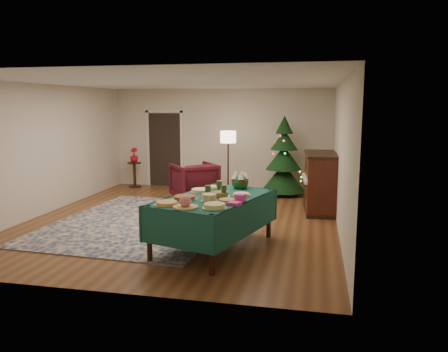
% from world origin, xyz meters
% --- Properties ---
extents(room_shell, '(7.00, 7.00, 7.00)m').
position_xyz_m(room_shell, '(0.00, 0.00, 1.35)').
color(room_shell, '#593319').
rests_on(room_shell, ground).
extents(doorway, '(1.08, 0.04, 2.16)m').
position_xyz_m(doorway, '(-1.60, 3.48, 1.10)').
color(doorway, black).
rests_on(doorway, ground).
extents(rug, '(3.42, 4.36, 0.02)m').
position_xyz_m(rug, '(-0.72, -0.35, 0.01)').
color(rug, '#152350').
rests_on(rug, ground).
extents(buffet_table, '(1.83, 2.43, 0.84)m').
position_xyz_m(buffet_table, '(1.01, -1.62, 0.67)').
color(buffet_table, black).
rests_on(buffet_table, ground).
extents(platter_0, '(0.36, 0.36, 0.05)m').
position_xyz_m(platter_0, '(0.47, -2.30, 0.86)').
color(platter_0, silver).
rests_on(platter_0, buffet_table).
extents(platter_1, '(0.37, 0.37, 0.18)m').
position_xyz_m(platter_1, '(0.79, -2.42, 0.91)').
color(platter_1, silver).
rests_on(platter_1, buffet_table).
extents(platter_2, '(0.35, 0.35, 0.07)m').
position_xyz_m(platter_2, '(1.20, -2.36, 0.87)').
color(platter_2, silver).
rests_on(platter_2, buffet_table).
extents(platter_3, '(0.39, 0.39, 0.06)m').
position_xyz_m(platter_3, '(0.62, -1.88, 0.87)').
color(platter_3, silver).
rests_on(platter_3, buffet_table).
extents(platter_4, '(0.25, 0.25, 0.11)m').
position_xyz_m(platter_4, '(1.01, -1.94, 0.89)').
color(platter_4, silver).
rests_on(platter_4, buffet_table).
extents(platter_5, '(0.29, 0.29, 0.05)m').
position_xyz_m(platter_5, '(1.29, -1.93, 0.86)').
color(platter_5, silver).
rests_on(platter_5, buffet_table).
extents(platter_6, '(0.35, 0.35, 0.06)m').
position_xyz_m(platter_6, '(0.71, -1.30, 0.87)').
color(platter_6, silver).
rests_on(platter_6, buffet_table).
extents(platter_7, '(0.29, 0.29, 0.08)m').
position_xyz_m(platter_7, '(1.11, -1.58, 0.88)').
color(platter_7, silver).
rests_on(platter_7, buffet_table).
extents(platter_8, '(0.30, 0.30, 0.05)m').
position_xyz_m(platter_8, '(1.42, -1.44, 0.86)').
color(platter_8, silver).
rests_on(platter_8, buffet_table).
extents(platter_9, '(0.29, 0.29, 0.05)m').
position_xyz_m(platter_9, '(0.87, -0.94, 0.86)').
color(platter_9, silver).
rests_on(platter_9, buffet_table).
extents(goblet_0, '(0.09, 0.09, 0.20)m').
position_xyz_m(goblet_0, '(1.01, -1.24, 0.94)').
color(goblet_0, '#2D471E').
rests_on(goblet_0, buffet_table).
extents(goblet_1, '(0.09, 0.09, 0.20)m').
position_xyz_m(goblet_1, '(1.17, -1.61, 0.94)').
color(goblet_1, '#2D471E').
rests_on(goblet_1, buffet_table).
extents(goblet_2, '(0.09, 0.09, 0.20)m').
position_xyz_m(goblet_2, '(0.93, -1.68, 0.94)').
color(goblet_2, '#2D471E').
rests_on(goblet_2, buffet_table).
extents(napkin_stack, '(0.21, 0.21, 0.04)m').
position_xyz_m(napkin_stack, '(1.43, -2.09, 0.86)').
color(napkin_stack, '#D13A96').
rests_on(napkin_stack, buffet_table).
extents(gift_box, '(0.17, 0.17, 0.11)m').
position_xyz_m(gift_box, '(1.47, -1.84, 0.89)').
color(gift_box, '#EF42B3').
rests_on(gift_box, buffet_table).
extents(centerpiece, '(0.30, 0.30, 0.35)m').
position_xyz_m(centerpiece, '(1.29, -0.82, 0.99)').
color(centerpiece, '#1E4C1E').
rests_on(centerpiece, buffet_table).
extents(armchair, '(1.31, 1.30, 0.99)m').
position_xyz_m(armchair, '(-0.29, 1.84, 0.49)').
color(armchair, '#3F0D16').
rests_on(armchair, ground).
extents(floor_lamp, '(0.39, 0.39, 1.63)m').
position_xyz_m(floor_lamp, '(0.39, 2.59, 1.38)').
color(floor_lamp, '#A57F3F').
rests_on(floor_lamp, ground).
extents(side_table, '(0.39, 0.39, 0.69)m').
position_xyz_m(side_table, '(-2.38, 3.12, 0.34)').
color(side_table, black).
rests_on(side_table, ground).
extents(potted_plant, '(0.23, 0.41, 0.23)m').
position_xyz_m(potted_plant, '(-2.38, 3.12, 0.81)').
color(potted_plant, red).
rests_on(potted_plant, side_table).
extents(christmas_tree, '(1.15, 1.15, 2.01)m').
position_xyz_m(christmas_tree, '(1.77, 2.90, 0.91)').
color(christmas_tree, black).
rests_on(christmas_tree, ground).
extents(piano, '(0.79, 1.50, 1.26)m').
position_xyz_m(piano, '(2.67, 1.28, 0.62)').
color(piano, black).
rests_on(piano, ground).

